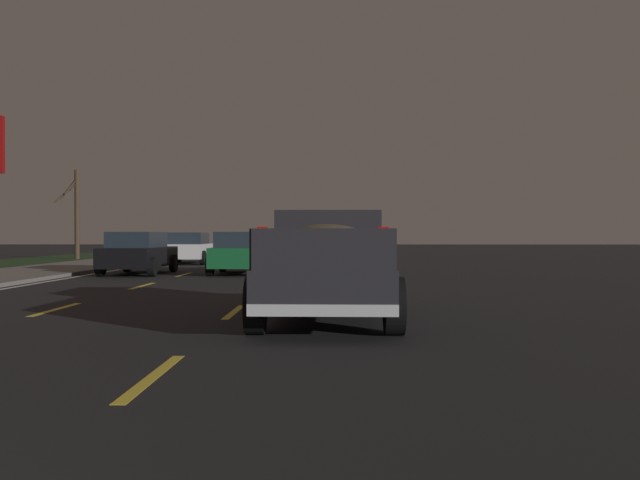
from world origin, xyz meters
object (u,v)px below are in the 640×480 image
(pickup_truck, at_px, (328,262))
(sedan_tan, at_px, (326,248))
(sedan_white, at_px, (190,248))
(sedan_green, at_px, (241,252))
(sedan_black, at_px, (138,253))
(bare_tree_far, at_px, (76,211))

(pickup_truck, relative_size, sedan_tan, 1.23)
(sedan_white, bearing_deg, pickup_truck, -162.97)
(sedan_white, xyz_separation_m, sedan_green, (-8.94, -3.69, 0.00))
(sedan_green, bearing_deg, sedan_black, 94.75)
(sedan_tan, height_order, sedan_white, same)
(sedan_white, relative_size, bare_tree_far, 0.85)
(pickup_truck, xyz_separation_m, bare_tree_far, (28.89, 14.88, 1.81))
(sedan_tan, xyz_separation_m, sedan_black, (-8.95, 6.73, 0.00))
(sedan_black, bearing_deg, sedan_white, -0.01)
(sedan_green, distance_m, bare_tree_far, 19.17)
(sedan_tan, distance_m, sedan_green, 9.17)
(sedan_black, bearing_deg, sedan_tan, -36.93)
(pickup_truck, height_order, sedan_green, pickup_truck)
(sedan_white, distance_m, sedan_green, 9.67)
(bare_tree_far, bearing_deg, sedan_green, -142.49)
(sedan_black, xyz_separation_m, bare_tree_far, (15.43, 7.92, 2.00))
(sedan_black, height_order, sedan_green, same)
(sedan_tan, distance_m, bare_tree_far, 16.14)
(pickup_truck, relative_size, sedan_black, 1.23)
(pickup_truck, relative_size, sedan_white, 1.24)
(sedan_green, bearing_deg, pickup_truck, -166.65)
(pickup_truck, distance_m, bare_tree_far, 32.55)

